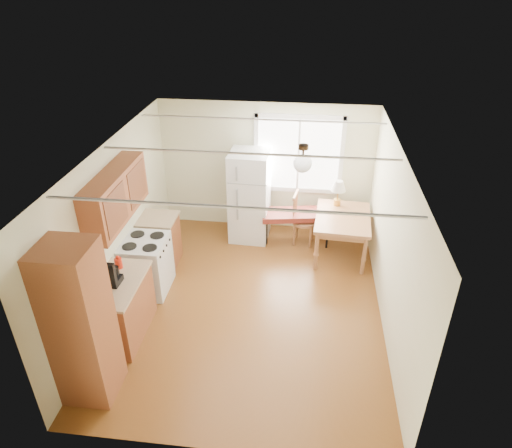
% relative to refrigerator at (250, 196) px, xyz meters
% --- Properties ---
extents(room_shell, '(4.60, 5.60, 2.62)m').
position_rel_refrigerator_xyz_m(room_shell, '(0.26, -2.02, 0.39)').
color(room_shell, '#562E11').
rests_on(room_shell, ground).
extents(kitchen_run, '(0.65, 3.40, 2.20)m').
position_rel_refrigerator_xyz_m(kitchen_run, '(-1.45, -2.66, -0.02)').
color(kitchen_run, brown).
rests_on(kitchen_run, ground).
extents(window_unit, '(1.64, 0.05, 1.51)m').
position_rel_refrigerator_xyz_m(window_unit, '(0.86, 0.45, 0.69)').
color(window_unit, white).
rests_on(window_unit, room_shell).
extents(pendant_light, '(0.26, 0.26, 0.40)m').
position_rel_refrigerator_xyz_m(pendant_light, '(0.96, -1.62, 1.37)').
color(pendant_light, black).
rests_on(pendant_light, room_shell).
extents(refrigerator, '(0.74, 0.76, 1.73)m').
position_rel_refrigerator_xyz_m(refrigerator, '(0.00, 0.00, 0.00)').
color(refrigerator, silver).
rests_on(refrigerator, ground).
extents(bench, '(1.41, 0.71, 0.62)m').
position_rel_refrigerator_xyz_m(bench, '(0.91, -0.06, -0.31)').
color(bench, maroon).
rests_on(bench, ground).
extents(dining_table, '(1.02, 1.31, 0.78)m').
position_rel_refrigerator_xyz_m(dining_table, '(1.71, -0.43, -0.18)').
color(dining_table, '#925C38').
rests_on(dining_table, ground).
extents(chair, '(0.46, 0.45, 1.01)m').
position_rel_refrigerator_xyz_m(chair, '(0.94, -0.11, -0.29)').
color(chair, '#925C38').
rests_on(chair, ground).
extents(table_lamp, '(0.27, 0.27, 0.47)m').
position_rel_refrigerator_xyz_m(table_lamp, '(1.61, -0.00, 0.26)').
color(table_lamp, gold).
rests_on(table_lamp, dining_table).
extents(coffee_maker, '(0.21, 0.26, 0.39)m').
position_rel_refrigerator_xyz_m(coffee_maker, '(-1.46, -2.92, 0.18)').
color(coffee_maker, black).
rests_on(coffee_maker, kitchen_run).
extents(kettle, '(0.10, 0.10, 0.20)m').
position_rel_refrigerator_xyz_m(kettle, '(-1.52, -2.54, 0.12)').
color(kettle, red).
rests_on(kettle, kitchen_run).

